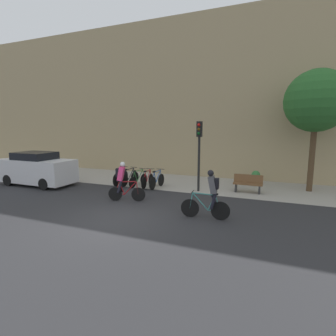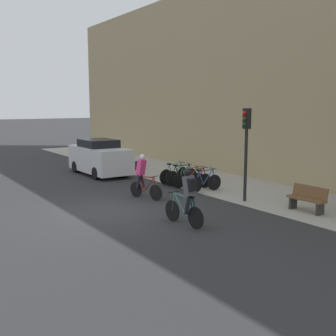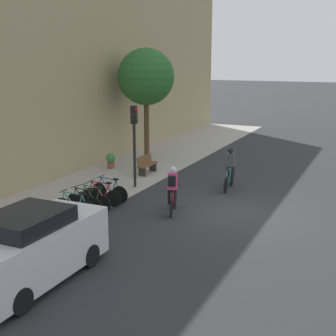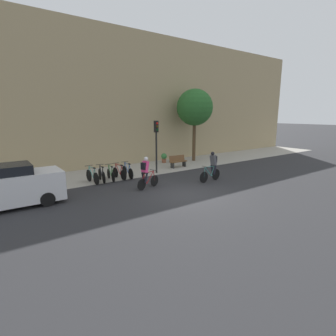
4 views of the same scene
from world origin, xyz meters
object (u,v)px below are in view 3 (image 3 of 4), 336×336
cyclist_grey (230,167)px  parked_bike_3 (102,195)px  traffic_light_pole (134,131)px  parked_car (31,248)px  cyclist_pink (173,189)px  potted_plant (111,160)px  bench (147,164)px  parked_bike_2 (93,200)px  parked_bike_4 (110,191)px  parked_bike_1 (84,203)px  parked_bike_0 (75,208)px

cyclist_grey → parked_bike_3: (-4.31, 3.68, -0.55)m
traffic_light_pole → parked_car: 9.18m
cyclist_pink → potted_plant: cyclist_pink is taller
traffic_light_pole → bench: (2.36, 0.67, -1.98)m
cyclist_pink → bench: cyclist_pink is taller
parked_bike_3 → parked_bike_2: bearing=-179.9°
traffic_light_pole → bench: bearing=15.8°
parked_bike_4 → potted_plant: (4.86, 2.96, 0.03)m
parked_bike_1 → traffic_light_pole: (3.97, 0.11, 2.03)m
parked_bike_0 → parked_bike_3: parked_bike_0 is taller
parked_car → potted_plant: 12.40m
parked_bike_0 → parked_car: 4.71m
parked_bike_3 → bench: (5.19, 0.78, 0.07)m
traffic_light_pole → potted_plant: size_ratio=4.51×
parked_bike_2 → parked_bike_0: bearing=179.9°
parked_car → parked_bike_4: bearing=15.5°
parked_bike_0 → parked_bike_4: 2.27m
cyclist_pink → parked_bike_3: (-0.20, 2.85, -0.55)m
parked_bike_3 → potted_plant: bearing=28.6°
parked_bike_1 → bench: parked_bike_1 is taller
parked_bike_2 → parked_bike_1: bearing=179.8°
cyclist_grey → traffic_light_pole: bearing=111.3°
parked_bike_0 → parked_car: (-4.31, -1.82, 0.48)m
parked_bike_3 → parked_bike_4: bearing=0.1°
cyclist_grey → traffic_light_pole: size_ratio=0.50×
cyclist_grey → bench: 4.58m
potted_plant → parked_bike_1: bearing=-155.7°
parked_bike_3 → traffic_light_pole: bearing=2.3°
parked_bike_3 → traffic_light_pole: (2.83, 0.12, 2.05)m
parked_bike_1 → potted_plant: (6.56, 2.96, 0.03)m
parked_bike_0 → bench: size_ratio=1.23×
potted_plant → traffic_light_pole: bearing=-132.4°
parked_car → potted_plant: parked_car is taller
cyclist_pink → potted_plant: bearing=48.1°
cyclist_pink → parked_bike_4: cyclist_pink is taller
cyclist_grey → bench: bearing=78.9°
cyclist_pink → traffic_light_pole: bearing=48.5°
cyclist_pink → parked_bike_4: size_ratio=1.05×
traffic_light_pole → parked_bike_2: bearing=-178.0°
cyclist_pink → parked_bike_0: 3.47m
parked_bike_0 → potted_plant: bearing=22.5°
parked_bike_1 → parked_car: (-4.88, -1.82, 0.49)m
parked_bike_2 → parked_bike_3: parked_bike_3 is taller
traffic_light_pole → potted_plant: bearing=47.6°
parked_bike_1 → bench: (6.32, 0.78, 0.05)m
cyclist_pink → traffic_light_pole: 4.24m
potted_plant → cyclist_pink: bearing=-131.9°
parked_bike_4 → traffic_light_pole: bearing=2.9°
cyclist_pink → parked_bike_4: 2.93m
parked_bike_1 → parked_bike_3: parked_bike_1 is taller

